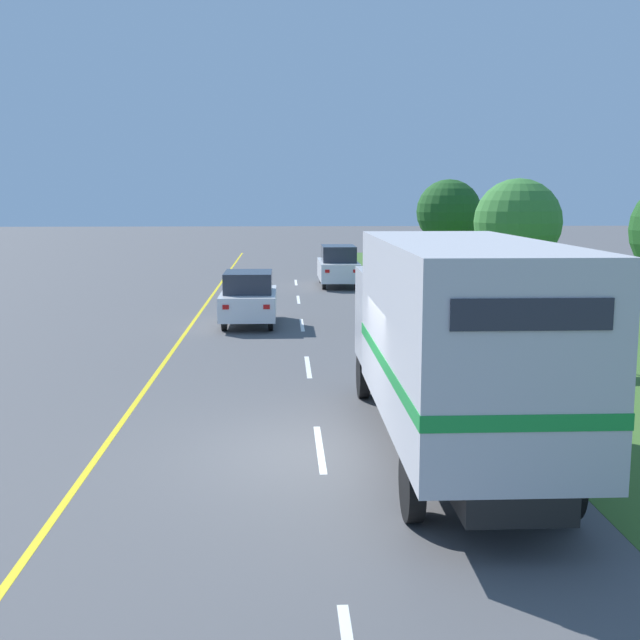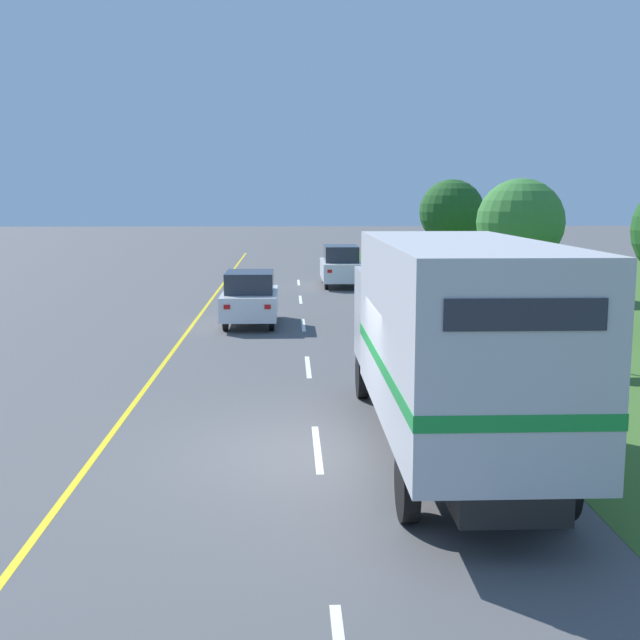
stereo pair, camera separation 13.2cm
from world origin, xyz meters
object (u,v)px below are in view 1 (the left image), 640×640
object	(u,v)px
lead_car_white	(249,298)
lead_car_white_ahead	(338,266)
horse_trailer_truck	(452,337)
roadside_tree_mid	(518,222)
highway_sign	(577,301)
roadside_tree_far	(449,212)

from	to	relation	value
lead_car_white	lead_car_white_ahead	bearing A→B (deg)	71.83
horse_trailer_truck	roadside_tree_mid	distance (m)	22.48
lead_car_white	highway_sign	xyz separation A→B (m)	(8.33, -7.35, 0.80)
lead_car_white	highway_sign	world-z (taller)	highway_sign
lead_car_white_ahead	lead_car_white	bearing A→B (deg)	-108.17
horse_trailer_truck	highway_sign	world-z (taller)	horse_trailer_truck
lead_car_white	roadside_tree_mid	distance (m)	13.57
lead_car_white	roadside_tree_mid	bearing A→B (deg)	33.66
roadside_tree_mid	lead_car_white	bearing A→B (deg)	-146.34
lead_car_white	roadside_tree_far	world-z (taller)	roadside_tree_far
horse_trailer_truck	highway_sign	xyz separation A→B (m)	(4.44, 6.47, -0.30)
lead_car_white_ahead	horse_trailer_truck	bearing A→B (deg)	-89.69
horse_trailer_truck	lead_car_white	world-z (taller)	horse_trailer_truck
highway_sign	roadside_tree_mid	distance (m)	15.11
highway_sign	roadside_tree_far	bearing A→B (deg)	86.68
lead_car_white_ahead	roadside_tree_mid	world-z (taller)	roadside_tree_mid
horse_trailer_truck	lead_car_white	bearing A→B (deg)	105.70
roadside_tree_far	roadside_tree_mid	bearing A→B (deg)	-77.17
horse_trailer_truck	lead_car_white_ahead	world-z (taller)	horse_trailer_truck
horse_trailer_truck	roadside_tree_far	world-z (taller)	roadside_tree_far
roadside_tree_mid	roadside_tree_far	bearing A→B (deg)	102.83
lead_car_white_ahead	roadside_tree_mid	size ratio (longest dim) A/B	0.89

